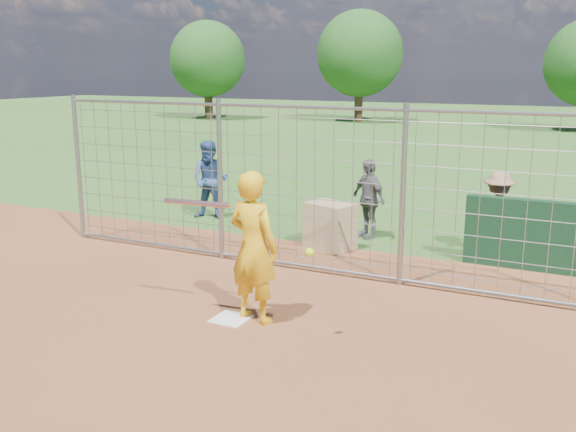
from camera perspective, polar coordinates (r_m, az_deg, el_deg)
The scene contains 11 objects.
ground at distance 8.27m, azimuth -4.36°, elevation -8.71°, with size 100.00×100.00×0.00m, color #2D591E.
infield_dirt at distance 6.15m, azimuth -19.38°, elevation -17.57°, with size 18.00×18.00×0.00m, color brown.
home_plate at distance 8.11m, azimuth -5.09°, elevation -9.10°, with size 0.43×0.43×0.02m, color silver.
dugout_wall at distance 10.52m, azimuth 22.46°, elevation -1.77°, with size 2.60×0.20×1.10m, color #11381E.
batter at distance 7.78m, azimuth -3.09°, elevation -2.77°, with size 0.69×0.45×1.88m, color gold.
bystander_a at distance 13.28m, azimuth -6.91°, elevation 3.19°, with size 0.79×0.61×1.62m, color navy.
bystander_b at distance 11.81m, azimuth 7.15°, elevation 1.56°, with size 0.85×0.36×1.46m, color #5B5B60.
bystander_c at distance 11.18m, azimuth 18.11°, elevation 0.21°, with size 0.91×0.52×1.41m, color #936450.
equipment_bin at distance 11.08m, azimuth 3.76°, elevation -0.88°, with size 0.80×0.55×0.80m, color tan.
equipment_in_play at distance 7.51m, azimuth -5.83°, elevation 0.16°, with size 1.96×0.15×0.50m.
backstop_fence at distance 9.63m, azimuth 1.55°, elevation 2.26°, with size 9.08×0.08×2.60m.
Camera 1 is at (3.94, -6.60, 3.06)m, focal length 40.00 mm.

